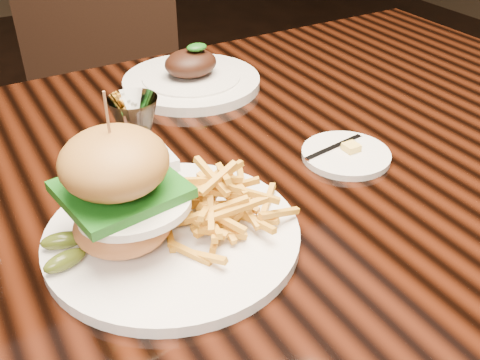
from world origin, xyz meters
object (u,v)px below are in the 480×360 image
far_dish (191,78)px  chair_far (100,79)px  wine_glass (136,131)px  burger_plate (165,205)px  dining_table (202,212)px

far_dish → chair_far: bearing=90.4°
wine_glass → burger_plate: bearing=-90.1°
burger_plate → wine_glass: 0.10m
far_dish → dining_table: bearing=-113.7°
burger_plate → far_dish: size_ratio=1.20×
chair_far → dining_table: bearing=-73.9°
wine_glass → dining_table: bearing=26.1°
dining_table → wine_glass: (-0.10, -0.05, 0.19)m
wine_glass → chair_far: size_ratio=0.17×
wine_glass → far_dish: size_ratio=0.62×
wine_glass → chair_far: (0.22, 0.93, -0.33)m
dining_table → burger_plate: burger_plate is taller
dining_table → burger_plate: (-0.11, -0.12, 0.13)m
wine_glass → chair_far: 1.01m
far_dish → burger_plate: bearing=-119.6°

